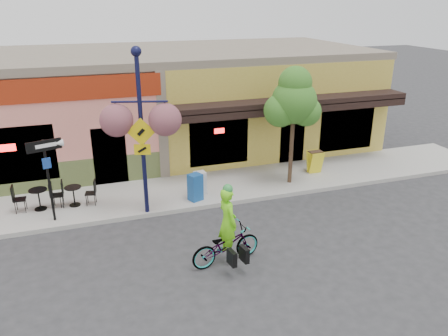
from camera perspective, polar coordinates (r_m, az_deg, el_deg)
name	(u,v)px	position (r m, az deg, el deg)	size (l,w,h in m)	color
ground	(216,215)	(14.35, -1.01, -6.11)	(90.00, 90.00, 0.00)	#2D2D30
sidewalk	(200,189)	(16.05, -3.16, -2.75)	(24.00, 3.00, 0.15)	#9E9B93
curb	(211,206)	(14.78, -1.66, -4.92)	(24.00, 0.12, 0.15)	#A8A59E
building	(167,100)	(20.50, -7.45, 8.82)	(18.20, 8.20, 4.50)	#E68172
bicycle	(226,245)	(11.69, 0.23, -10.05)	(0.68, 1.96, 1.03)	maroon
cyclist_rider	(228,230)	(11.49, 0.48, -8.15)	(0.69, 0.45, 1.90)	#71E718
lamp_post	(142,134)	(13.48, -10.68, 4.36)	(1.67, 0.67, 5.22)	#121439
one_way_sign	(49,181)	(14.15, -21.89, -1.62)	(1.00, 0.22, 2.62)	black
cafe_set_left	(39,196)	(15.39, -23.04, -3.43)	(1.53, 0.77, 0.92)	black
cafe_set_right	(74,193)	(15.27, -19.06, -3.16)	(1.45, 0.72, 0.87)	black
newspaper_box_blue	(195,187)	(14.85, -3.77, -2.52)	(0.42, 0.38, 0.94)	#184D93
newspaper_box_grey	(200,183)	(15.31, -3.14, -1.98)	(0.39, 0.35, 0.83)	silver
street_tree	(293,126)	(15.90, 8.95, 5.44)	(1.70, 1.70, 4.36)	#3D7A26
sandwich_board	(317,163)	(17.43, 12.03, 0.62)	(0.53, 0.39, 0.89)	yellow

